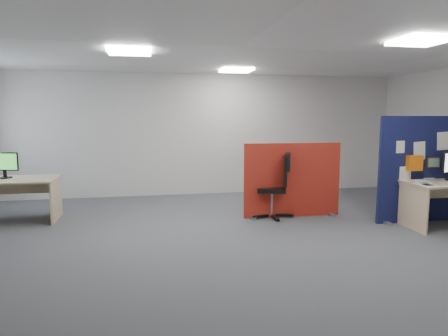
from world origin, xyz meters
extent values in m
plane|color=#4F5257|center=(0.00, 0.00, 0.00)|extent=(9.00, 9.00, 0.00)
cube|color=white|center=(0.00, 0.00, 2.70)|extent=(9.00, 7.00, 0.02)
cube|color=silver|center=(0.00, 3.50, 1.35)|extent=(9.00, 0.02, 2.70)
cube|color=silver|center=(0.00, -3.50, 1.35)|extent=(9.00, 0.02, 2.70)
cube|color=white|center=(2.00, -1.00, 2.67)|extent=(0.60, 0.60, 0.04)
cube|color=white|center=(-1.50, 0.50, 2.67)|extent=(0.60, 0.60, 0.04)
cube|color=white|center=(0.50, 2.50, 2.67)|extent=(0.60, 0.60, 0.04)
cube|color=#0F1539|center=(3.48, 0.39, 0.88)|extent=(2.15, 0.06, 1.77)
cube|color=#929397|center=(2.56, 0.39, 0.02)|extent=(0.08, 0.30, 0.04)
cube|color=white|center=(2.75, 0.35, 1.27)|extent=(0.15, 0.01, 0.20)
cube|color=white|center=(3.10, 0.35, 1.20)|extent=(0.21, 0.01, 0.30)
cube|color=white|center=(3.52, 0.35, 1.36)|extent=(0.21, 0.01, 0.30)
cube|color=white|center=(2.86, 0.35, 0.80)|extent=(0.21, 0.01, 0.30)
cube|color=white|center=(3.32, 0.35, 0.59)|extent=(0.21, 0.01, 0.30)
cube|color=gold|center=(3.38, 0.35, 1.00)|extent=(0.24, 0.01, 0.18)
cube|color=orange|center=(2.99, 0.31, 1.01)|extent=(0.25, 0.10, 0.25)
cube|color=tan|center=(2.77, -0.01, 0.35)|extent=(0.03, 0.69, 0.70)
cube|color=tan|center=(3.58, 0.33, 0.55)|extent=(1.51, 0.02, 0.30)
cube|color=#A51517|center=(1.20, 1.12, 0.65)|extent=(1.74, 0.11, 1.30)
cube|color=#929397|center=(0.49, 1.12, 0.02)|extent=(0.08, 0.30, 0.04)
cube|color=#929397|center=(1.92, 1.12, 0.02)|extent=(0.08, 0.30, 0.04)
cube|color=tan|center=(-3.68, 1.68, 0.71)|extent=(1.75, 0.88, 0.03)
cube|color=tan|center=(-2.83, 1.68, 0.35)|extent=(0.03, 0.81, 0.70)
cube|color=tan|center=(-3.68, 2.09, 0.55)|extent=(1.58, 0.02, 0.30)
cylinder|color=black|center=(-3.64, 1.78, 0.74)|extent=(0.22, 0.22, 0.02)
cube|color=black|center=(-3.64, 1.78, 0.80)|extent=(0.05, 0.04, 0.11)
cube|color=black|center=(-3.64, 1.78, 1.01)|extent=(0.47, 0.16, 0.31)
cube|color=#2E882D|center=(-3.64, 1.76, 1.01)|extent=(0.43, 0.12, 0.27)
cube|color=black|center=(1.05, 1.07, 0.04)|extent=(0.31, 0.15, 0.04)
cube|color=black|center=(0.97, 1.32, 0.04)|extent=(0.23, 0.28, 0.04)
cube|color=black|center=(0.70, 1.32, 0.04)|extent=(0.23, 0.28, 0.04)
cube|color=black|center=(0.62, 1.07, 0.04)|extent=(0.31, 0.15, 0.04)
cube|color=black|center=(0.83, 0.91, 0.04)|extent=(0.05, 0.31, 0.04)
cylinder|color=#929397|center=(0.83, 1.14, 0.26)|extent=(0.06, 0.06, 0.44)
cube|color=black|center=(0.83, 1.14, 0.50)|extent=(0.60, 0.60, 0.07)
cube|color=black|center=(1.05, 1.07, 0.83)|extent=(0.18, 0.43, 0.52)
cube|color=black|center=(1.09, 1.05, 0.99)|extent=(0.18, 0.40, 0.31)
cube|color=white|center=(2.90, -0.10, 0.73)|extent=(0.21, 0.30, 0.00)
cube|color=white|center=(3.02, 0.12, 0.73)|extent=(0.28, 0.35, 0.00)
cube|color=white|center=(2.84, -0.23, 0.73)|extent=(0.22, 0.31, 0.00)
camera|label=1|loc=(-1.30, -5.43, 1.77)|focal=32.00mm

